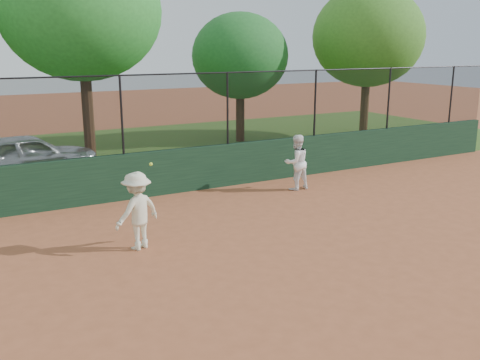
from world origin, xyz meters
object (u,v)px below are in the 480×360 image
tree_2 (81,11)px  tree_3 (240,56)px  tree_4 (368,37)px  parked_car (27,156)px  player_second (296,162)px  player_main (137,211)px

tree_2 → tree_3: bearing=14.1°
tree_2 → tree_4: bearing=0.6°
parked_car → player_second: (6.35, -4.80, 0.07)m
tree_3 → tree_4: bearing=-16.1°
parked_car → player_main: size_ratio=2.35×
player_main → player_second: bearing=22.6°
tree_3 → tree_4: size_ratio=0.82×
tree_2 → tree_3: (6.61, 1.66, -1.48)m
parked_car → tree_2: 4.86m
tree_4 → parked_car: bearing=-175.3°
tree_2 → tree_4: size_ratio=1.13×
tree_3 → tree_4: 5.61m
player_second → player_main: player_main is taller
parked_car → player_main: (1.08, -6.99, 0.07)m
player_main → tree_4: (12.98, 8.16, 3.48)m
tree_4 → player_second: bearing=-142.3°
tree_3 → tree_2: bearing=-165.9°
tree_3 → player_second: bearing=-107.5°
parked_car → tree_3: tree_3 is taller
player_second → tree_3: bearing=-109.5°
player_main → tree_2: 9.12m
parked_car → player_second: player_second is taller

